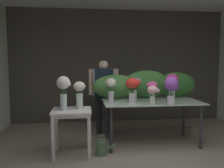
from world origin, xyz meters
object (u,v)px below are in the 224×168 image
side_table_white (72,117)px  vase_white_roses_tall (63,89)px  vase_ivory_snapdragons (111,87)px  vase_cream_lisianthus_tall (79,93)px  vase_fuchsia_roses (152,89)px  watering_can (101,148)px  florist (104,88)px  vase_violet_lilies (171,87)px  vase_magenta_tulips (172,84)px  display_table_glass (151,107)px  vase_blush_anemones (153,93)px  vase_scarlet_dahlias (133,87)px  vase_lilac_stock (134,85)px

side_table_white → vase_white_roses_tall: (-0.13, -0.00, 0.47)m
vase_ivory_snapdragons → vase_cream_lisianthus_tall: bearing=-146.1°
vase_fuchsia_roses → watering_can: 1.42m
vase_ivory_snapdragons → vase_cream_lisianthus_tall: size_ratio=0.94×
side_table_white → florist: florist is taller
vase_violet_lilies → vase_magenta_tulips: size_ratio=0.95×
display_table_glass → watering_can: 1.24m
florist → vase_cream_lisianthus_tall: bearing=-115.4°
display_table_glass → vase_violet_lilies: size_ratio=3.81×
watering_can → florist: bearing=83.3°
vase_violet_lilies → vase_blush_anemones: 0.36m
florist → vase_white_roses_tall: 1.33m
vase_blush_anemones → vase_cream_lisianthus_tall: bearing=178.3°
florist → vase_white_roses_tall: florist is taller
side_table_white → vase_fuchsia_roses: 1.57m
vase_violet_lilies → vase_cream_lisianthus_tall: 1.61m
florist → watering_can: size_ratio=4.57×
display_table_glass → vase_fuchsia_roses: vase_fuchsia_roses is taller
florist → vase_scarlet_dahlias: florist is taller
vase_violet_lilies → vase_lilac_stock: (-0.58, 0.41, -0.01)m
display_table_glass → watering_can: (-0.99, -0.47, -0.58)m
display_table_glass → vase_magenta_tulips: 0.61m
vase_fuchsia_roses → watering_can: bearing=-157.6°
vase_magenta_tulips → vase_blush_anemones: size_ratio=1.53×
florist → vase_magenta_tulips: bearing=-26.9°
vase_ivory_snapdragons → side_table_white: bearing=-147.9°
display_table_glass → vase_cream_lisianthus_tall: 1.43m
vase_violet_lilies → vase_lilac_stock: bearing=144.7°
florist → vase_cream_lisianthus_tall: size_ratio=3.46×
florist → vase_lilac_stock: florist is taller
display_table_glass → side_table_white: (-1.48, -0.40, -0.05)m
side_table_white → vase_scarlet_dahlias: bearing=11.0°
side_table_white → watering_can: (0.49, -0.07, -0.53)m
display_table_glass → vase_lilac_stock: 0.53m
vase_violet_lilies → vase_blush_anemones: size_ratio=1.45×
vase_white_roses_tall → watering_can: size_ratio=1.60×
watering_can → vase_fuchsia_roses: bearing=22.4°
vase_fuchsia_roses → vase_violet_lilies: 0.39m
vase_lilac_stock → vase_magenta_tulips: vase_magenta_tulips is taller
vase_magenta_tulips → vase_ivory_snapdragons: bearing=-179.9°
vase_ivory_snapdragons → vase_lilac_stock: (0.45, 0.02, 0.03)m
vase_blush_anemones → vase_ivory_snapdragons: bearing=147.9°
vase_violet_lilies → vase_scarlet_dahlias: bearing=166.7°
vase_ivory_snapdragons → vase_scarlet_dahlias: size_ratio=0.96×
vase_white_roses_tall → watering_can: 1.18m
display_table_glass → vase_ivory_snapdragons: 0.86m
vase_white_roses_tall → vase_cream_lisianthus_tall: vase_white_roses_tall is taller
vase_fuchsia_roses → vase_magenta_tulips: bearing=14.5°
display_table_glass → vase_blush_anemones: vase_blush_anemones is taller
florist → vase_scarlet_dahlias: 1.00m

